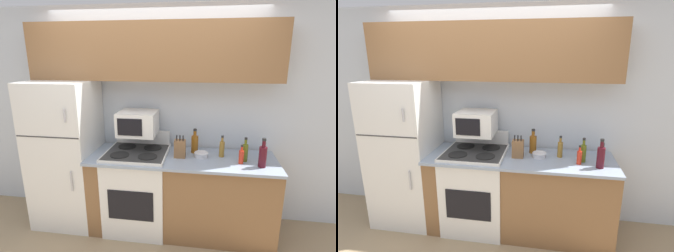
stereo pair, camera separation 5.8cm
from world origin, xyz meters
TOP-DOWN VIEW (x-y plane):
  - ground_plane at (0.00, 0.00)m, footprint 12.00×12.00m
  - wall_back at (0.00, 0.69)m, footprint 8.00×0.05m
  - lower_cabinets at (0.36, 0.32)m, footprint 2.04×0.67m
  - refrigerator at (-1.02, 0.33)m, footprint 0.72×0.68m
  - upper_cabinets at (0.00, 0.51)m, footprint 2.76×0.31m
  - stove at (-0.15, 0.31)m, footprint 0.69×0.66m
  - microwave at (-0.16, 0.42)m, footprint 0.43×0.38m
  - knife_block at (0.34, 0.29)m, footprint 0.12×0.10m
  - bowl at (0.57, 0.32)m, footprint 0.15×0.15m
  - bottle_vinegar at (0.79, 0.37)m, footprint 0.06×0.06m
  - bottle_whiskey at (0.49, 0.46)m, footprint 0.08×0.08m
  - bottle_wine_red at (1.18, 0.15)m, footprint 0.08×0.08m
  - bottle_olive_oil at (1.03, 0.28)m, footprint 0.06×0.06m
  - bottle_hot_sauce at (0.98, 0.21)m, footprint 0.05×0.05m
  - bottle_soy_sauce at (1.24, 0.39)m, footprint 0.05×0.05m

SIDE VIEW (x-z plane):
  - ground_plane at x=0.00m, z-range 0.00..0.00m
  - lower_cabinets at x=0.36m, z-range 0.00..0.91m
  - stove at x=-0.15m, z-range -0.07..1.04m
  - refrigerator at x=-1.02m, z-range 0.00..1.72m
  - bowl at x=0.57m, z-range 0.92..0.97m
  - bottle_soy_sauce at x=1.24m, z-range 0.89..1.07m
  - bottle_hot_sauce at x=0.98m, z-range 0.89..1.09m
  - bottle_vinegar at x=0.79m, z-range 0.89..1.13m
  - knife_block at x=0.34m, z-range 0.89..1.14m
  - bottle_olive_oil at x=1.03m, z-range 0.89..1.15m
  - bottle_whiskey at x=0.49m, z-range 0.88..1.16m
  - bottle_wine_red at x=1.18m, z-range 0.88..1.18m
  - microwave at x=-0.16m, z-range 1.11..1.38m
  - wall_back at x=0.00m, z-range 0.00..2.55m
  - upper_cabinets at x=0.00m, z-range 1.72..2.34m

